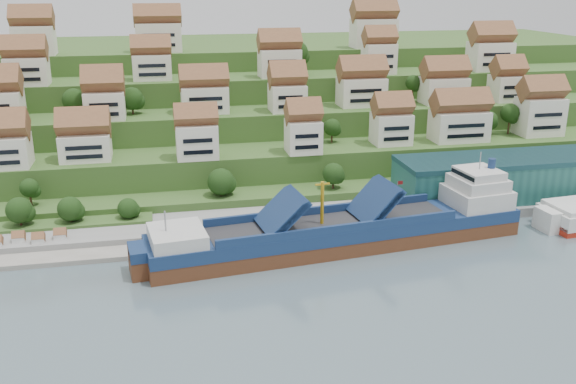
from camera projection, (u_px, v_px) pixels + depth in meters
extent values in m
plane|color=slate|center=(330.00, 248.00, 131.63)|extent=(300.00, 300.00, 0.00)
cube|color=gray|center=(396.00, 212.00, 149.08)|extent=(180.00, 14.00, 2.20)
cube|color=gray|center=(42.00, 246.00, 131.38)|extent=(45.00, 20.00, 1.00)
cube|color=#2D4C1E|center=(261.00, 140.00, 210.82)|extent=(260.00, 128.00, 4.00)
cube|color=#2D4C1E|center=(258.00, 126.00, 214.35)|extent=(260.00, 118.00, 11.00)
cube|color=#2D4C1E|center=(254.00, 111.00, 220.67)|extent=(260.00, 102.00, 18.00)
cube|color=#2D4C1E|center=(251.00, 97.00, 226.98)|extent=(260.00, 86.00, 25.00)
cube|color=#2D4C1E|center=(247.00, 85.00, 234.38)|extent=(260.00, 68.00, 31.00)
cube|color=white|center=(5.00, 151.00, 148.18)|extent=(11.27, 8.66, 7.23)
cube|color=white|center=(86.00, 147.00, 154.15)|extent=(11.83, 8.57, 6.37)
cube|color=white|center=(197.00, 141.00, 155.11)|extent=(9.92, 7.03, 8.30)
cube|color=white|center=(303.00, 136.00, 160.26)|extent=(8.34, 7.62, 8.11)
cube|color=white|center=(391.00, 129.00, 168.59)|extent=(9.63, 7.73, 8.03)
cube|color=white|center=(459.00, 126.00, 171.99)|extent=(14.72, 8.26, 7.96)
cube|color=white|center=(539.00, 116.00, 178.24)|extent=(11.83, 8.31, 10.31)
cube|color=white|center=(105.00, 105.00, 165.49)|extent=(10.08, 8.98, 7.11)
cube|color=white|center=(205.00, 99.00, 172.93)|extent=(12.46, 7.90, 7.09)
cube|color=white|center=(287.00, 98.00, 175.00)|extent=(9.47, 8.56, 7.21)
cube|color=white|center=(361.00, 92.00, 182.17)|extent=(12.92, 8.36, 7.93)
cube|color=white|center=(444.00, 90.00, 185.71)|extent=(12.66, 8.18, 7.48)
cube|color=white|center=(506.00, 88.00, 189.49)|extent=(8.70, 8.04, 7.43)
cube|color=white|center=(27.00, 71.00, 173.26)|extent=(10.95, 7.86, 7.47)
cube|color=white|center=(152.00, 67.00, 182.45)|extent=(10.75, 7.30, 7.15)
cube|color=white|center=(279.00, 63.00, 187.64)|extent=(11.87, 7.79, 8.03)
cube|color=white|center=(379.00, 59.00, 194.02)|extent=(9.33, 7.14, 8.93)
cube|color=white|center=(490.00, 56.00, 201.02)|extent=(12.66, 8.47, 8.67)
cube|color=white|center=(34.00, 40.00, 188.50)|extent=(11.64, 8.03, 8.43)
cube|color=white|center=(159.00, 38.00, 196.39)|extent=(13.63, 7.51, 8.64)
cube|color=white|center=(373.00, 33.00, 208.78)|extent=(13.91, 8.73, 9.13)
ellipsoid|color=#1F4015|center=(29.00, 188.00, 142.92)|extent=(4.22, 4.22, 4.22)
ellipsoid|color=#1F4015|center=(333.00, 174.00, 154.92)|extent=(5.20, 5.20, 5.20)
ellipsoid|color=#1F4015|center=(221.00, 182.00, 149.93)|extent=(6.38, 6.38, 6.38)
ellipsoid|color=#1F4015|center=(489.00, 120.00, 177.89)|extent=(5.07, 5.07, 5.07)
ellipsoid|color=#1F4015|center=(510.00, 113.00, 178.55)|extent=(5.31, 5.31, 5.31)
ellipsoid|color=#1F4015|center=(332.00, 127.00, 169.71)|extent=(4.55, 4.55, 4.55)
ellipsoid|color=#1F4015|center=(413.00, 83.00, 187.64)|extent=(4.44, 4.44, 4.44)
ellipsoid|color=#1F4015|center=(74.00, 100.00, 169.25)|extent=(6.26, 6.26, 6.26)
ellipsoid|color=#1F4015|center=(132.00, 99.00, 170.79)|extent=(5.99, 5.99, 5.99)
ellipsoid|color=#1F4015|center=(296.00, 53.00, 191.31)|extent=(7.24, 7.24, 7.24)
ellipsoid|color=#1F4015|center=(373.00, 56.00, 199.29)|extent=(4.68, 4.68, 4.68)
ellipsoid|color=#1F4015|center=(383.00, 61.00, 198.38)|extent=(5.43, 5.43, 5.43)
ellipsoid|color=#1F4015|center=(19.00, 210.00, 135.12)|extent=(5.55, 5.55, 5.55)
ellipsoid|color=#1F4015|center=(70.00, 209.00, 137.25)|extent=(5.33, 5.33, 5.33)
ellipsoid|color=#1F4015|center=(128.00, 208.00, 139.84)|extent=(4.56, 4.56, 4.56)
cube|color=#215A53|center=(519.00, 176.00, 155.20)|extent=(60.00, 15.00, 10.00)
cylinder|color=gray|center=(397.00, 198.00, 142.43)|extent=(0.16, 0.16, 8.00)
cube|color=maroon|center=(400.00, 183.00, 141.40)|extent=(1.20, 0.05, 0.80)
cube|color=white|center=(19.00, 241.00, 129.63)|extent=(2.40, 2.20, 2.20)
cube|color=white|center=(39.00, 243.00, 129.01)|extent=(2.40, 2.20, 2.20)
cube|color=white|center=(61.00, 238.00, 131.18)|extent=(2.40, 2.20, 2.20)
cube|color=#562F1A|center=(340.00, 243.00, 131.82)|extent=(79.19, 21.17, 5.02)
cube|color=navy|center=(340.00, 228.00, 130.76)|extent=(79.21, 21.29, 2.61)
cube|color=beige|center=(177.00, 236.00, 119.98)|extent=(11.32, 12.55, 2.61)
cube|color=#262628|center=(331.00, 223.00, 129.74)|extent=(51.06, 16.07, 0.30)
cube|color=navy|center=(279.00, 213.00, 125.33)|extent=(8.77, 11.89, 6.94)
cube|color=navy|center=(372.00, 202.00, 131.38)|extent=(8.40, 11.85, 7.34)
cylinder|color=gold|center=(322.00, 203.00, 127.73)|extent=(0.78, 0.78, 9.04)
cube|color=beige|center=(477.00, 197.00, 139.42)|extent=(13.31, 12.78, 4.02)
cube|color=beige|center=(478.00, 183.00, 138.40)|extent=(11.17, 11.35, 2.51)
cube|color=beige|center=(479.00, 173.00, 137.73)|extent=(9.04, 9.92, 1.81)
cylinder|color=navy|center=(492.00, 163.00, 138.04)|extent=(1.78, 1.78, 2.21)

